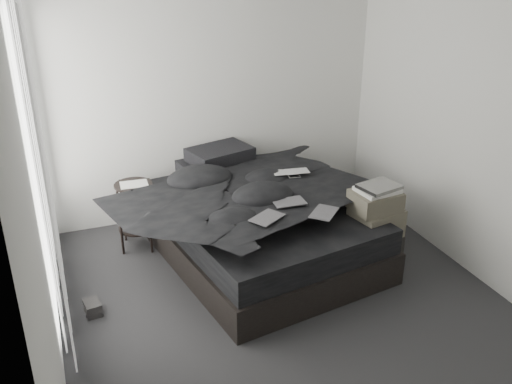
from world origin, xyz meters
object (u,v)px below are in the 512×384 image
object	(u,v)px
bed	(259,240)
side_stand	(136,216)
box_lower	(371,251)
laptop	(293,167)

from	to	relation	value
bed	side_stand	world-z (taller)	side_stand
side_stand	box_lower	world-z (taller)	side_stand
bed	side_stand	xyz separation A→B (m)	(-1.07, 0.56, 0.18)
bed	laptop	distance (m)	0.78
laptop	side_stand	xyz separation A→B (m)	(-1.46, 0.44, -0.48)
bed	side_stand	bearing A→B (deg)	143.01
bed	box_lower	size ratio (longest dim) A/B	4.86
side_stand	box_lower	xyz separation A→B (m)	(1.96, -1.16, -0.17)
bed	laptop	xyz separation A→B (m)	(0.39, 0.12, 0.66)
box_lower	side_stand	bearing A→B (deg)	149.33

